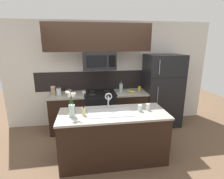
% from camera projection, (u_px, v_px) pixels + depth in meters
% --- Properties ---
extents(ground_plane, '(10.00, 10.00, 0.00)m').
position_uv_depth(ground_plane, '(104.00, 148.00, 3.59)').
color(ground_plane, brown).
extents(rear_partition, '(5.20, 0.10, 2.60)m').
position_uv_depth(rear_partition, '(110.00, 74.00, 4.52)').
color(rear_partition, silver).
rests_on(rear_partition, ground).
extents(splash_band, '(3.12, 0.01, 0.48)m').
position_uv_depth(splash_band, '(99.00, 81.00, 4.46)').
color(splash_band, black).
rests_on(splash_band, rear_partition).
extents(back_counter_left, '(0.83, 0.65, 0.91)m').
position_uv_depth(back_counter_left, '(68.00, 112.00, 4.22)').
color(back_counter_left, black).
rests_on(back_counter_left, ground).
extents(back_counter_right, '(0.79, 0.65, 0.91)m').
position_uv_depth(back_counter_right, '(130.00, 109.00, 4.44)').
color(back_counter_right, black).
rests_on(back_counter_right, ground).
extents(stove_range, '(0.76, 0.64, 0.93)m').
position_uv_depth(stove_range, '(100.00, 110.00, 4.33)').
color(stove_range, black).
rests_on(stove_range, ground).
extents(microwave, '(0.74, 0.40, 0.41)m').
position_uv_depth(microwave, '(99.00, 61.00, 3.99)').
color(microwave, black).
extents(upper_cabinet_band, '(2.32, 0.34, 0.60)m').
position_uv_depth(upper_cabinet_band, '(98.00, 37.00, 3.83)').
color(upper_cabinet_band, black).
extents(refrigerator, '(0.89, 0.74, 1.81)m').
position_uv_depth(refrigerator, '(162.00, 90.00, 4.46)').
color(refrigerator, black).
rests_on(refrigerator, ground).
extents(storage_jar_tall, '(0.11, 0.11, 0.20)m').
position_uv_depth(storage_jar_tall, '(53.00, 91.00, 4.04)').
color(storage_jar_tall, '#997F5B').
rests_on(storage_jar_tall, back_counter_left).
extents(storage_jar_medium, '(0.11, 0.11, 0.18)m').
position_uv_depth(storage_jar_medium, '(59.00, 91.00, 4.06)').
color(storage_jar_medium, silver).
rests_on(storage_jar_medium, back_counter_left).
extents(storage_jar_short, '(0.10, 0.10, 0.15)m').
position_uv_depth(storage_jar_short, '(70.00, 92.00, 4.07)').
color(storage_jar_short, '#997F5B').
rests_on(storage_jar_short, back_counter_left).
extents(storage_jar_squat, '(0.09, 0.09, 0.09)m').
position_uv_depth(storage_jar_squat, '(84.00, 92.00, 4.16)').
color(storage_jar_squat, silver).
rests_on(storage_jar_squat, back_counter_left).
extents(banana_bunch, '(0.19, 0.16, 0.08)m').
position_uv_depth(banana_bunch, '(132.00, 92.00, 4.26)').
color(banana_bunch, yellow).
rests_on(banana_bunch, back_counter_right).
extents(french_press, '(0.09, 0.09, 0.27)m').
position_uv_depth(french_press, '(121.00, 88.00, 4.32)').
color(french_press, silver).
rests_on(french_press, back_counter_right).
extents(coffee_tin, '(0.08, 0.08, 0.11)m').
position_uv_depth(coffee_tin, '(139.00, 89.00, 4.39)').
color(coffee_tin, gold).
rests_on(coffee_tin, back_counter_right).
extents(island_counter, '(1.89, 0.77, 0.91)m').
position_uv_depth(island_counter, '(113.00, 136.00, 3.16)').
color(island_counter, black).
rests_on(island_counter, ground).
extents(kitchen_sink, '(0.76, 0.41, 0.16)m').
position_uv_depth(kitchen_sink, '(110.00, 117.00, 3.05)').
color(kitchen_sink, '#ADAFB5').
rests_on(kitchen_sink, island_counter).
extents(sink_faucet, '(0.14, 0.14, 0.31)m').
position_uv_depth(sink_faucet, '(109.00, 98.00, 3.17)').
color(sink_faucet, '#B7BABF').
rests_on(sink_faucet, island_counter).
extents(dish_soap_bottle, '(0.06, 0.05, 0.16)m').
position_uv_depth(dish_soap_bottle, '(84.00, 111.00, 2.92)').
color(dish_soap_bottle, '#DBCC75').
rests_on(dish_soap_bottle, island_counter).
extents(drinking_glass, '(0.07, 0.07, 0.12)m').
position_uv_depth(drinking_glass, '(140.00, 108.00, 3.10)').
color(drinking_glass, silver).
rests_on(drinking_glass, island_counter).
extents(spare_glass, '(0.07, 0.07, 0.12)m').
position_uv_depth(spare_glass, '(148.00, 107.00, 3.15)').
color(spare_glass, silver).
rests_on(spare_glass, island_counter).
extents(flower_vase, '(0.17, 0.10, 0.44)m').
position_uv_depth(flower_vase, '(72.00, 107.00, 2.85)').
color(flower_vase, silver).
rests_on(flower_vase, island_counter).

